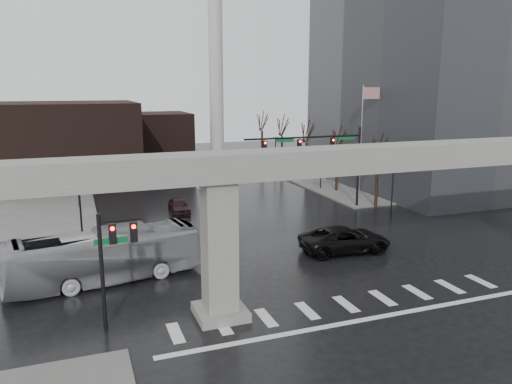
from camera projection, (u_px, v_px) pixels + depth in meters
The scene contains 24 objects.
ground at pixel (337, 297), 28.76m from camera, with size 160.00×160.00×0.00m, color black.
sidewalk_ne at pixel (373, 171), 70.58m from camera, with size 28.00×36.00×0.15m, color slate.
elevated_guideway at pixel (361, 179), 27.75m from camera, with size 48.00×2.60×8.70m.
office_tower at pixel (445, 6), 57.72m from camera, with size 22.00×26.00×42.00m, color #5D5D61.
building_far_left at pixel (70, 143), 61.50m from camera, with size 16.00×14.00×10.00m, color black.
building_far_mid at pixel (155, 140), 74.95m from camera, with size 10.00×10.00×8.00m, color black.
smokestack at pixel (216, 76), 70.21m from camera, with size 3.60×3.60×30.00m.
signal_mast_arm at pixel (325, 151), 47.84m from camera, with size 12.12×0.43×8.00m.
signal_left_pole at pixel (112, 251), 24.22m from camera, with size 2.30×0.30×6.00m.
flagpole_assembly at pixel (364, 129), 52.56m from camera, with size 2.06×0.12×12.00m.
lamp_right_0 at pixel (393, 181), 45.45m from camera, with size 1.22×0.32×5.11m.
lamp_right_1 at pixel (321, 160), 58.30m from camera, with size 1.22×0.32×5.11m.
lamp_right_2 at pixel (276, 146), 71.14m from camera, with size 1.22×0.32×5.11m.
lamp_left_0 at pixel (80, 205), 36.30m from camera, with size 1.22×0.32×5.11m.
lamp_left_1 at pixel (77, 174), 49.15m from camera, with size 1.22×0.32×5.11m.
lamp_left_2 at pixel (75, 155), 61.99m from camera, with size 1.22×0.32×5.11m.
tree_right_0 at pixel (377, 180), 49.63m from camera, with size 1.09×1.58×7.50m.
tree_right_1 at pixel (337, 167), 56.96m from camera, with size 1.09×1.61×7.67m.
tree_right_2 at pixel (307, 157), 64.28m from camera, with size 1.10×1.63×7.85m.
tree_right_3 at pixel (282, 150), 71.61m from camera, with size 1.11×1.66×8.02m.
tree_right_4 at pixel (262, 143), 78.94m from camera, with size 1.12×1.69×8.19m.
pickup_truck at pixel (345, 239), 36.49m from camera, with size 3.08×6.68×1.86m, color black.
city_bus at pixel (105, 256), 30.74m from camera, with size 2.78×11.87×3.31m, color #A0A0A5.
far_car at pixel (179, 206), 47.61m from camera, with size 1.71×4.26×1.45m, color black.
Camera 1 is at (-13.70, -23.57, 11.94)m, focal length 35.00 mm.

